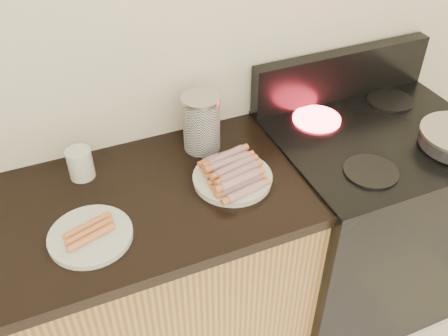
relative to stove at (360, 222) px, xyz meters
name	(u,v)px	position (x,y,z in m)	size (l,w,h in m)	color
wall_back	(138,34)	(-0.78, 0.32, 0.84)	(4.00, 0.04, 2.60)	silver
stove	(360,222)	(0.00, 0.00, 0.00)	(0.76, 0.65, 0.91)	black
stove_panel	(341,74)	(0.00, 0.28, 0.55)	(0.76, 0.06, 0.20)	black
burner_near_left	(371,172)	(-0.17, -0.17, 0.46)	(0.18, 0.18, 0.01)	black
burner_far_left	(317,119)	(-0.17, 0.17, 0.46)	(0.18, 0.18, 0.01)	#FF1E2D
burner_far_right	(390,100)	(0.17, 0.17, 0.46)	(0.18, 0.18, 0.01)	black
main_plate	(232,179)	(-0.60, -0.02, 0.45)	(0.26, 0.26, 0.02)	white
side_plate	(91,236)	(-1.08, -0.09, 0.45)	(0.24, 0.24, 0.02)	silver
hotdog_pile	(233,171)	(-0.60, -0.02, 0.49)	(0.14, 0.24, 0.05)	brown
plain_sausages	(89,231)	(-1.08, -0.09, 0.47)	(0.13, 0.11, 0.02)	#DA7D4B
canister	(201,123)	(-0.62, 0.20, 0.55)	(0.13, 0.13, 0.20)	silver
mug	(80,164)	(-1.04, 0.20, 0.50)	(0.08, 0.08, 0.10)	white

